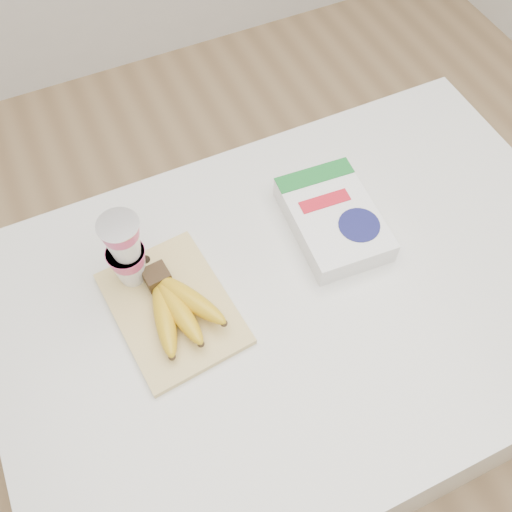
{
  "coord_description": "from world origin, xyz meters",
  "views": [
    {
      "loc": [
        -0.32,
        -0.46,
        1.95
      ],
      "look_at": [
        -0.07,
        0.1,
        0.98
      ],
      "focal_mm": 40.0,
      "sensor_mm": 36.0,
      "label": 1
    }
  ],
  "objects_px": {
    "cereal_box": "(333,219)",
    "cutting_board": "(172,308)",
    "yogurt_stack": "(125,250)",
    "bananas": "(176,306)",
    "table": "(293,375)"
  },
  "relations": [
    {
      "from": "cereal_box",
      "to": "cutting_board",
      "type": "bearing_deg",
      "value": -169.24
    },
    {
      "from": "cutting_board",
      "to": "yogurt_stack",
      "type": "xyz_separation_m",
      "value": [
        -0.05,
        0.1,
        0.11
      ]
    },
    {
      "from": "yogurt_stack",
      "to": "cereal_box",
      "type": "bearing_deg",
      "value": -6.7
    },
    {
      "from": "cutting_board",
      "to": "yogurt_stack",
      "type": "distance_m",
      "value": 0.15
    },
    {
      "from": "yogurt_stack",
      "to": "bananas",
      "type": "bearing_deg",
      "value": -65.71
    },
    {
      "from": "bananas",
      "to": "cutting_board",
      "type": "bearing_deg",
      "value": 108.73
    },
    {
      "from": "yogurt_stack",
      "to": "cereal_box",
      "type": "distance_m",
      "value": 0.44
    },
    {
      "from": "table",
      "to": "cereal_box",
      "type": "relative_size",
      "value": 4.7
    },
    {
      "from": "table",
      "to": "cereal_box",
      "type": "height_order",
      "value": "cereal_box"
    },
    {
      "from": "cereal_box",
      "to": "bananas",
      "type": "bearing_deg",
      "value": -166.61
    },
    {
      "from": "bananas",
      "to": "cereal_box",
      "type": "height_order",
      "value": "bananas"
    },
    {
      "from": "cutting_board",
      "to": "yogurt_stack",
      "type": "bearing_deg",
      "value": 109.65
    },
    {
      "from": "cutting_board",
      "to": "cereal_box",
      "type": "xyz_separation_m",
      "value": [
        0.38,
        0.05,
        0.02
      ]
    },
    {
      "from": "table",
      "to": "yogurt_stack",
      "type": "xyz_separation_m",
      "value": [
        -0.3,
        0.17,
        0.58
      ]
    },
    {
      "from": "yogurt_stack",
      "to": "cereal_box",
      "type": "relative_size",
      "value": 0.68
    }
  ]
}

